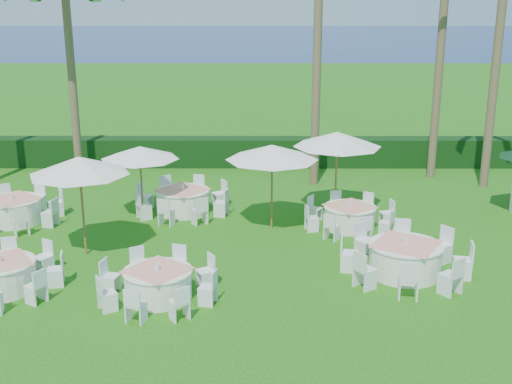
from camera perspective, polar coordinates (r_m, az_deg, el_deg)
ground at (r=16.24m, az=-5.18°, el=-8.08°), size 120.00×120.00×0.00m
hedge at (r=27.44m, az=-2.97°, el=3.57°), size 34.00×1.00×1.20m
ocean at (r=116.90m, az=-0.59°, el=13.24°), size 260.00×260.00×0.00m
banquet_table_a at (r=16.85m, az=-21.70°, el=-6.88°), size 2.93×2.93×0.90m
banquet_table_b at (r=15.45m, az=-8.70°, el=-8.01°), size 2.85×2.85×0.88m
banquet_table_c at (r=16.97m, az=13.11°, el=-5.75°), size 3.33×3.33×1.00m
banquet_table_d at (r=21.76m, az=-20.79°, el=-1.51°), size 3.09×3.09×0.94m
banquet_table_e at (r=21.45m, az=-6.53°, el=-0.74°), size 3.12×3.12×0.95m
banquet_table_f at (r=20.06m, az=8.32°, el=-2.16°), size 2.83×2.83×0.87m
umbrella_a at (r=17.81m, az=-15.44°, el=2.28°), size 2.71×2.71×2.79m
umbrella_b at (r=19.27m, az=1.44°, el=3.55°), size 2.82×2.82×2.65m
umbrella_c at (r=20.68m, az=-10.28°, el=3.45°), size 2.49×2.49×2.37m
umbrella_d at (r=20.80m, az=7.24°, el=4.67°), size 2.86×2.86×2.76m
palm_b at (r=26.30m, az=-16.12°, el=10.62°), size 4.30×4.34×7.76m
palm_c at (r=24.00m, az=5.53°, el=14.51°), size 4.41×4.03×10.90m
palm_d at (r=25.90m, az=16.11°, el=12.40°), size 4.31×4.33×9.39m
palm_e at (r=25.11m, az=20.56°, el=10.69°), size 4.40×4.17×8.37m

